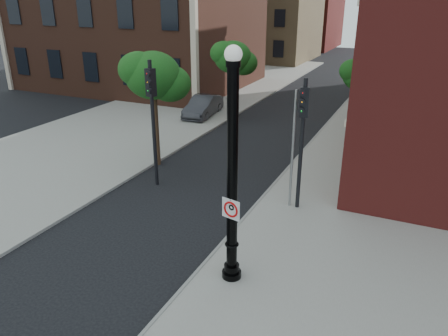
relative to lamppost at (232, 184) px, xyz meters
The scene contains 15 objects.
ground 4.38m from the lamppost, behind, with size 120.00×120.00×0.00m, color black.
sidewalk_right 10.43m from the lamppost, 72.99° to the left, with size 8.00×60.00×0.12m, color gray.
sidewalk_left 21.51m from the lamppost, 124.55° to the left, with size 10.00×50.00×0.12m, color gray.
curb_edge 10.06m from the lamppost, 96.16° to the left, with size 0.10×60.00×0.14m, color gray.
bg_building_tan_a 46.18m from the lamppost, 109.10° to the left, with size 12.00×12.00×12.00m, color #90754E.
bg_building_red 59.52m from the lamppost, 104.68° to the left, with size 12.00×12.00×10.00m, color maroon.
lamppost is the anchor object (origin of this frame).
no_parking_sign 0.69m from the lamppost, 76.59° to the right, with size 0.57×0.16×0.58m.
parked_car 18.25m from the lamppost, 120.03° to the left, with size 1.47×4.21×1.39m, color #2A2A2F.
traffic_signal_left 7.53m from the lamppost, 139.73° to the left, with size 0.40×0.46×5.34m.
traffic_signal_right 5.14m from the lamppost, 84.65° to the left, with size 0.37×0.44×5.07m.
utility_pole 5.18m from the lamppost, 88.06° to the left, with size 0.09×0.09×4.62m, color #999999.
street_tree_a 9.89m from the lamppost, 135.00° to the left, with size 2.99×2.70×5.39m.
street_tree_b 17.34m from the lamppost, 113.66° to the left, with size 2.78×2.52×5.02m.
street_tree_c 15.65m from the lamppost, 86.54° to the left, with size 2.45×2.22×4.42m.
Camera 1 is at (7.34, -9.24, 7.80)m, focal length 35.00 mm.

